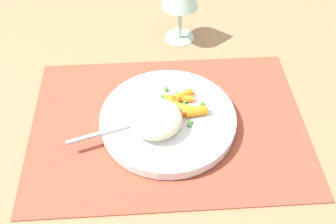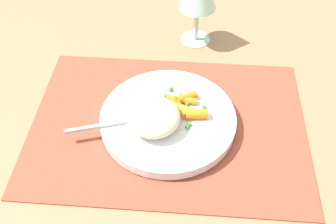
{
  "view_description": "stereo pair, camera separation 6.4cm",
  "coord_description": "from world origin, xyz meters",
  "px_view_note": "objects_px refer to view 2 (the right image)",
  "views": [
    {
      "loc": [
        -0.03,
        -0.46,
        0.54
      ],
      "look_at": [
        0.0,
        0.0,
        0.04
      ],
      "focal_mm": 41.77,
      "sensor_mm": 36.0,
      "label": 1
    },
    {
      "loc": [
        0.04,
        -0.46,
        0.54
      ],
      "look_at": [
        0.0,
        0.0,
        0.04
      ],
      "focal_mm": 41.77,
      "sensor_mm": 36.0,
      "label": 2
    }
  ],
  "objects_px": {
    "carrot_portion": "(183,108)",
    "fork": "(139,119)",
    "rice_mound": "(154,117)",
    "plate": "(168,119)"
  },
  "relations": [
    {
      "from": "plate",
      "to": "carrot_portion",
      "type": "relative_size",
      "value": 3.06
    },
    {
      "from": "carrot_portion",
      "to": "fork",
      "type": "xyz_separation_m",
      "value": [
        -0.08,
        -0.03,
        -0.0
      ]
    },
    {
      "from": "fork",
      "to": "carrot_portion",
      "type": "bearing_deg",
      "value": 21.59
    },
    {
      "from": "rice_mound",
      "to": "carrot_portion",
      "type": "height_order",
      "value": "rice_mound"
    },
    {
      "from": "plate",
      "to": "rice_mound",
      "type": "bearing_deg",
      "value": -134.82
    },
    {
      "from": "rice_mound",
      "to": "fork",
      "type": "relative_size",
      "value": 0.44
    },
    {
      "from": "plate",
      "to": "rice_mound",
      "type": "relative_size",
      "value": 2.64
    },
    {
      "from": "plate",
      "to": "fork",
      "type": "bearing_deg",
      "value": -163.02
    },
    {
      "from": "plate",
      "to": "rice_mound",
      "type": "distance_m",
      "value": 0.04
    },
    {
      "from": "rice_mound",
      "to": "plate",
      "type": "bearing_deg",
      "value": 45.18
    }
  ]
}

